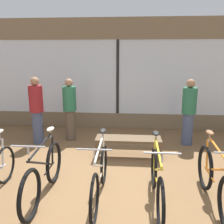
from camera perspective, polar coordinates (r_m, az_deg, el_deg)
name	(u,v)px	position (r m, az deg, el deg)	size (l,w,h in m)	color
ground_plane	(104,187)	(4.42, -1.77, -16.84)	(24.00, 24.00, 0.00)	brown
shop_back_wall	(118,74)	(7.37, 1.32, 8.77)	(12.00, 0.08, 3.20)	#7A664C
bicycle_center_left	(44,174)	(4.11, -15.36, -13.55)	(0.46, 1.76, 1.04)	black
bicycle_center	(100,176)	(3.94, -2.80, -14.35)	(0.46, 1.75, 1.02)	black
bicycle_center_right	(157,180)	(3.87, 10.19, -15.12)	(0.46, 1.75, 1.03)	black
bicycle_right	(215,181)	(4.05, 22.53, -14.41)	(0.46, 1.81, 1.05)	black
display_bench	(128,141)	(5.42, 3.75, -6.72)	(1.40, 0.44, 0.45)	brown
customer_near_rack	(70,108)	(6.48, -9.63, 0.81)	(0.42, 0.42, 1.60)	brown
customer_by_window	(37,109)	(6.42, -16.86, 0.62)	(0.46, 0.46, 1.66)	#424C6B
customer_mid_floor	(189,111)	(6.33, 17.14, 0.21)	(0.41, 0.41, 1.62)	#424C6B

